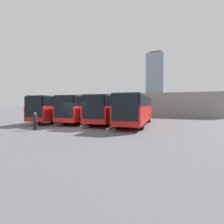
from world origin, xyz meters
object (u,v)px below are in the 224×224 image
bus_1 (111,108)px  bus_2 (87,108)px  bus_0 (136,109)px  bus_3 (63,108)px  pedestrian (35,121)px

bus_1 → bus_2: size_ratio=1.00×
bus_0 → bus_1: (3.45, -0.98, 0.00)m
bus_1 → bus_3: size_ratio=1.00×
bus_1 → pedestrian: bus_1 is taller
bus_1 → bus_3: same height
bus_3 → bus_1: bearing=178.7°
bus_1 → bus_3: bearing=-1.3°
bus_1 → pedestrian: bearing=58.5°
bus_3 → bus_0: bearing=172.2°
bus_2 → pedestrian: bearing=81.2°
bus_0 → pedestrian: size_ratio=7.05×
bus_2 → bus_3: same height
bus_3 → pedestrian: 8.16m
bus_0 → bus_2: bearing=-13.9°
bus_1 → bus_3: 6.91m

